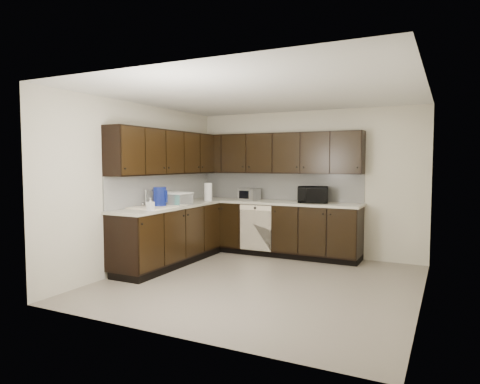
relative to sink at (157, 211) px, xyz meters
name	(u,v)px	position (x,y,z in m)	size (l,w,h in m)	color
floor	(260,282)	(1.68, 0.01, -0.88)	(4.00, 4.00, 0.00)	gray
ceiling	(261,94)	(1.68, 0.01, 1.62)	(4.00, 4.00, 0.00)	white
wall_back	(306,183)	(1.68, 2.01, 0.37)	(4.00, 0.02, 2.50)	beige
wall_left	(141,186)	(-0.32, 0.01, 0.37)	(0.02, 4.00, 2.50)	beige
wall_right	(424,195)	(3.68, 0.01, 0.37)	(0.02, 4.00, 2.50)	beige
wall_front	(172,203)	(1.68, -1.99, 0.37)	(4.00, 0.02, 2.50)	beige
lower_cabinets	(232,234)	(0.67, 1.12, -0.47)	(3.00, 2.80, 0.90)	black
countertop	(231,204)	(0.67, 1.12, 0.04)	(3.03, 2.83, 0.04)	beige
backsplash	(226,187)	(0.46, 1.33, 0.30)	(3.00, 2.80, 0.48)	silver
upper_cabinets	(229,153)	(0.58, 1.22, 0.89)	(3.00, 2.80, 0.70)	black
dishwasher	(256,225)	(0.98, 1.42, -0.33)	(0.58, 0.04, 0.78)	#FAEBCC
sink	(157,211)	(0.00, 0.00, 0.00)	(0.54, 0.82, 0.42)	#FAEBCC
microwave	(313,195)	(1.90, 1.70, 0.19)	(0.49, 0.33, 0.27)	black
soap_bottle_a	(151,204)	(0.20, -0.41, 0.15)	(0.08, 0.08, 0.18)	gray
soap_bottle_b	(178,197)	(-0.10, 0.69, 0.17)	(0.08, 0.08, 0.21)	gray
toaster_oven	(249,194)	(0.73, 1.69, 0.16)	(0.34, 0.25, 0.21)	#B2B2B4
storage_bin	(174,199)	(0.04, 0.37, 0.15)	(0.49, 0.36, 0.19)	silver
blue_pitcher	(160,197)	(0.03, 0.03, 0.21)	(0.20, 0.20, 0.30)	navy
teal_tumbler	(177,200)	(0.15, 0.30, 0.15)	(0.08, 0.08, 0.18)	#0C8D87
paper_towel_roll	(208,192)	(0.11, 1.32, 0.21)	(0.14, 0.14, 0.31)	white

